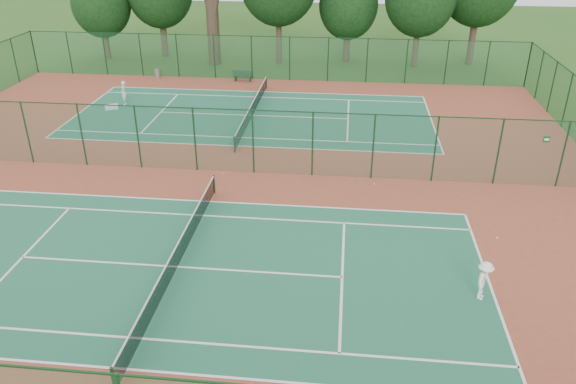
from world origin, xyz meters
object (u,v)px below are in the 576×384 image
(player_near, at_px, (484,281))
(bench, at_px, (242,76))
(player_far, at_px, (124,93))
(trash_bin, at_px, (157,73))
(kit_bag, at_px, (112,107))

(player_near, relative_size, bench, 0.97)
(player_far, height_order, trash_bin, player_far)
(trash_bin, height_order, bench, bench)
(player_near, bearing_deg, bench, 50.57)
(player_far, relative_size, bench, 1.09)
(trash_bin, xyz_separation_m, kit_bag, (-0.67, -8.13, -0.22))
(player_near, height_order, bench, player_near)
(trash_bin, bearing_deg, player_far, -90.87)
(player_near, relative_size, player_far, 0.89)
(player_far, distance_m, bench, 9.91)
(player_far, bearing_deg, player_near, 37.96)
(trash_bin, xyz_separation_m, bench, (7.15, -0.32, 0.10))
(player_near, xyz_separation_m, trash_bin, (-20.71, 27.13, -0.38))
(kit_bag, bearing_deg, bench, 20.76)
(player_far, relative_size, trash_bin, 2.21)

